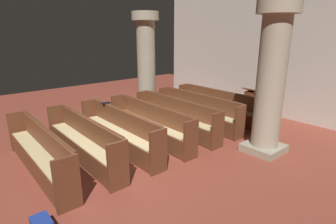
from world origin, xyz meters
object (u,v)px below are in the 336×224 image
object	(u,v)px
pew_row_5	(83,139)
pew_row_3	(149,122)
pillar_far_side	(146,61)
pew_row_2	(175,115)
pew_row_6	(39,150)
pew_row_0	(217,104)
lectern	(249,106)
pew_row_4	(119,130)
hymn_book	(106,103)
pew_row_1	(198,109)
pillar_aisle_side	(271,78)

from	to	relation	value
pew_row_5	pew_row_3	bearing A→B (deg)	90.00
pew_row_5	pillar_far_side	world-z (taller)	pillar_far_side
pew_row_5	pillar_far_side	size ratio (longest dim) A/B	0.93
pew_row_2	pew_row_6	distance (m)	3.84
pew_row_3	pew_row_5	xyz separation A→B (m)	(0.00, -1.92, 0.00)
pew_row_0	pew_row_6	distance (m)	5.76
pillar_far_side	lectern	xyz separation A→B (m)	(3.12, 2.07, -1.41)
pew_row_3	pew_row_4	distance (m)	0.96
pew_row_0	pillar_far_side	bearing A→B (deg)	-154.23
pew_row_6	pew_row_3	bearing A→B (deg)	90.00
lectern	hymn_book	bearing A→B (deg)	-109.87
pillar_far_side	hymn_book	size ratio (longest dim) A/B	16.38
pew_row_5	pew_row_1	bearing A→B (deg)	90.00
pew_row_2	hymn_book	bearing A→B (deg)	-119.11
pew_row_4	pillar_aisle_side	distance (m)	3.91
pew_row_6	pew_row_0	bearing A→B (deg)	90.00
pew_row_2	pew_row_3	world-z (taller)	same
pew_row_6	hymn_book	world-z (taller)	hymn_book
pillar_far_side	lectern	world-z (taller)	pillar_far_side
pew_row_6	pillar_far_side	size ratio (longest dim) A/B	0.93
pew_row_3	lectern	xyz separation A→B (m)	(0.68, 3.77, -0.07)
pew_row_5	pew_row_6	xyz separation A→B (m)	(0.00, -0.96, 0.00)
pew_row_5	hymn_book	distance (m)	1.57
pillar_aisle_side	pew_row_3	bearing A→B (deg)	-145.07
pew_row_0	pew_row_4	world-z (taller)	same
pew_row_1	pillar_aisle_side	world-z (taller)	pillar_aisle_side
pew_row_0	pillar_far_side	xyz separation A→B (m)	(-2.44, -1.18, 1.34)
lectern	pew_row_5	bearing A→B (deg)	-96.79
pew_row_4	pew_row_2	bearing A→B (deg)	90.00
pew_row_0	pew_row_2	xyz separation A→B (m)	(0.00, -1.92, 0.00)
pew_row_1	hymn_book	xyz separation A→B (m)	(-0.96, -2.69, 0.48)
pillar_far_side	pew_row_2	bearing A→B (deg)	-16.95
pew_row_1	pew_row_2	xyz separation A→B (m)	(0.00, -0.96, 0.00)
pew_row_1	pew_row_2	bearing A→B (deg)	-90.00
pew_row_4	pillar_far_side	world-z (taller)	pillar_far_side
pew_row_4	pew_row_6	bearing A→B (deg)	-90.00
pew_row_3	pew_row_6	world-z (taller)	same
pew_row_0	pew_row_4	distance (m)	3.84
pew_row_3	pew_row_6	bearing A→B (deg)	-90.00
pew_row_3	pew_row_4	xyz separation A→B (m)	(0.00, -0.96, 0.00)
pillar_aisle_side	lectern	size ratio (longest dim) A/B	3.31
pew_row_2	pillar_aisle_side	world-z (taller)	pillar_aisle_side
pew_row_0	pew_row_5	distance (m)	4.80
pew_row_0	pillar_aisle_side	bearing A→B (deg)	-24.67
pew_row_2	pew_row_4	xyz separation A→B (m)	(0.00, -1.92, 0.00)
pew_row_1	pew_row_6	world-z (taller)	same
pew_row_1	pillar_far_side	xyz separation A→B (m)	(-2.44, -0.22, 1.34)
pew_row_3	pew_row_4	world-z (taller)	same
pew_row_2	pillar_aisle_side	distance (m)	2.93
pillar_aisle_side	pew_row_1	bearing A→B (deg)	175.80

